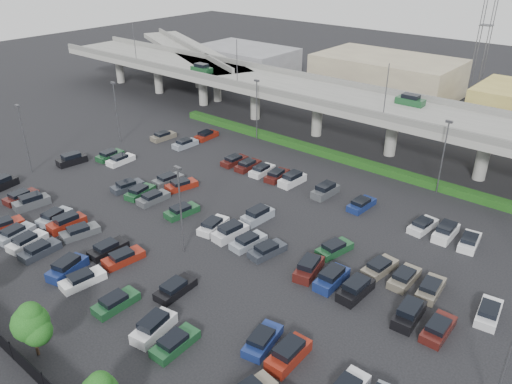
% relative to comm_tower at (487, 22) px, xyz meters
% --- Properties ---
extents(ground, '(280.00, 280.00, 0.00)m').
position_rel_comm_tower_xyz_m(ground, '(-4.00, -74.00, -15.61)').
color(ground, black).
extents(overpass, '(150.00, 13.00, 15.80)m').
position_rel_comm_tower_xyz_m(overpass, '(-4.25, -42.01, -8.64)').
color(overpass, gray).
rests_on(overpass, ground).
extents(on_ramp, '(50.93, 30.13, 8.80)m').
position_rel_comm_tower_xyz_m(on_ramp, '(-56.10, -30.95, -8.76)').
color(on_ramp, gray).
rests_on(on_ramp, ground).
extents(hedge, '(66.00, 1.60, 1.10)m').
position_rel_comm_tower_xyz_m(hedge, '(-4.00, -49.00, -15.06)').
color(hedge, '#134113').
rests_on(hedge, ground).
extents(fence, '(70.00, 0.10, 2.00)m').
position_rel_comm_tower_xyz_m(fence, '(-4.05, -102.00, -14.71)').
color(fence, black).
rests_on(fence, ground).
extents(tree_row, '(65.07, 3.66, 5.94)m').
position_rel_comm_tower_xyz_m(tree_row, '(-3.30, -100.53, -12.09)').
color(tree_row, '#332316').
rests_on(tree_row, ground).
extents(parked_cars, '(62.95, 41.59, 1.67)m').
position_rel_comm_tower_xyz_m(parked_cars, '(-4.24, -78.39, -15.01)').
color(parked_cars, '#2B3038').
rests_on(parked_cars, ground).
extents(light_poles, '(66.90, 48.38, 10.30)m').
position_rel_comm_tower_xyz_m(light_poles, '(-8.12, -72.00, -9.37)').
color(light_poles, '#4A4B4F').
rests_on(light_poles, ground).
extents(distant_buildings, '(138.00, 24.00, 9.00)m').
position_rel_comm_tower_xyz_m(distant_buildings, '(8.38, -12.19, -11.87)').
color(distant_buildings, slate).
rests_on(distant_buildings, ground).
extents(comm_tower, '(2.40, 2.40, 30.00)m').
position_rel_comm_tower_xyz_m(comm_tower, '(0.00, 0.00, 0.00)').
color(comm_tower, '#4A4B4F').
rests_on(comm_tower, ground).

